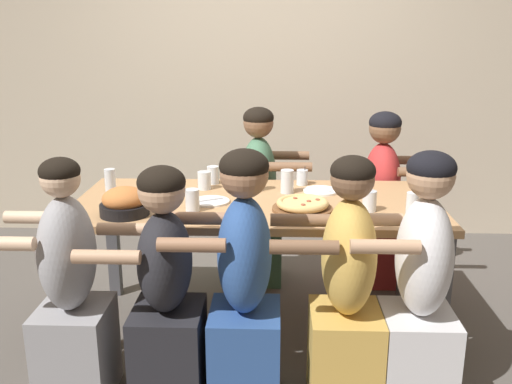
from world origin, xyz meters
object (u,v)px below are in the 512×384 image
at_px(drinking_glass_g, 213,175).
at_px(diner_near_right, 420,293).
at_px(empty_plate_c, 147,194).
at_px(drinking_glass_d, 287,182).
at_px(empty_plate_a, 321,191).
at_px(empty_plate_b, 211,201).
at_px(drinking_glass_h, 204,182).
at_px(diner_near_left, 70,295).
at_px(cocktail_glass_blue, 302,178).
at_px(pizza_board_main, 303,205).
at_px(drinking_glass_b, 110,181).
at_px(drinking_glass_c, 412,205).
at_px(diner_far_right, 381,205).
at_px(drinking_glass_e, 258,180).
at_px(drinking_glass_a, 192,201).
at_px(diner_near_midleft, 166,296).
at_px(skillet_bowl, 124,203).
at_px(diner_near_center, 244,289).
at_px(drinking_glass_f, 369,202).
at_px(diner_near_midright, 346,296).
at_px(diner_far_center, 259,203).

height_order(drinking_glass_g, diner_near_right, diner_near_right).
bearing_deg(empty_plate_c, drinking_glass_d, 5.04).
distance_m(empty_plate_a, empty_plate_b, 0.66).
bearing_deg(drinking_glass_h, diner_near_left, -119.01).
height_order(empty_plate_c, cocktail_glass_blue, cocktail_glass_blue).
distance_m(drinking_glass_d, drinking_glass_h, 0.49).
bearing_deg(drinking_glass_d, pizza_board_main, -77.60).
distance_m(pizza_board_main, drinking_glass_h, 0.69).
distance_m(drinking_glass_b, drinking_glass_c, 1.68).
xyz_separation_m(drinking_glass_b, drinking_glass_d, (1.02, 0.05, -0.01)).
bearing_deg(diner_far_right, drinking_glass_e, -59.95).
xyz_separation_m(cocktail_glass_blue, drinking_glass_b, (-1.11, -0.24, 0.03)).
xyz_separation_m(empty_plate_a, empty_plate_b, (-0.62, -0.24, 0.00)).
distance_m(pizza_board_main, empty_plate_c, 0.92).
distance_m(drinking_glass_a, diner_far_right, 1.47).
distance_m(drinking_glass_a, drinking_glass_g, 0.56).
bearing_deg(drinking_glass_h, empty_plate_c, -157.32).
distance_m(empty_plate_c, diner_near_midleft, 0.86).
relative_size(skillet_bowl, empty_plate_c, 1.88).
xyz_separation_m(pizza_board_main, diner_near_midleft, (-0.63, -0.51, -0.28)).
bearing_deg(diner_near_center, diner_near_left, 90.00).
bearing_deg(pizza_board_main, skillet_bowl, -173.73).
relative_size(empty_plate_a, drinking_glass_b, 1.43).
height_order(empty_plate_c, drinking_glass_h, drinking_glass_h).
relative_size(drinking_glass_b, drinking_glass_f, 1.34).
xyz_separation_m(drinking_glass_g, drinking_glass_h, (-0.04, -0.13, -0.01)).
relative_size(drinking_glass_b, drinking_glass_e, 1.16).
bearing_deg(drinking_glass_g, drinking_glass_h, -106.49).
height_order(drinking_glass_c, diner_near_center, diner_near_center).
distance_m(empty_plate_c, diner_far_right, 1.58).
bearing_deg(diner_near_midright, empty_plate_a, 3.54).
bearing_deg(empty_plate_a, diner_far_center, 127.90).
relative_size(drinking_glass_h, diner_near_midleft, 0.09).
relative_size(empty_plate_a, diner_near_center, 0.17).
height_order(empty_plate_c, drinking_glass_c, drinking_glass_c).
bearing_deg(drinking_glass_a, diner_near_left, -135.70).
relative_size(drinking_glass_e, diner_near_left, 0.11).
xyz_separation_m(drinking_glass_f, diner_far_right, (0.22, 0.85, -0.27)).
bearing_deg(drinking_glass_d, drinking_glass_c, -32.46).
distance_m(pizza_board_main, drinking_glass_e, 0.46).
bearing_deg(drinking_glass_g, drinking_glass_c, -28.62).
relative_size(empty_plate_c, diner_far_center, 0.16).
height_order(diner_far_center, diner_near_left, diner_far_center).
relative_size(empty_plate_c, drinking_glass_d, 1.43).
relative_size(skillet_bowl, empty_plate_b, 1.77).
relative_size(drinking_glass_e, diner_near_midright, 0.11).
xyz_separation_m(skillet_bowl, diner_near_midright, (1.09, -0.41, -0.30)).
relative_size(drinking_glass_f, diner_far_center, 0.09).
distance_m(empty_plate_a, drinking_glass_c, 0.61).
distance_m(drinking_glass_e, diner_near_right, 1.20).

